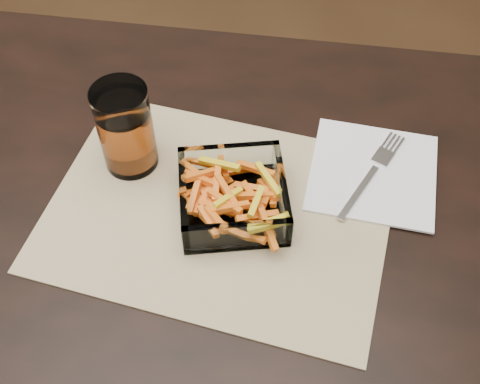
# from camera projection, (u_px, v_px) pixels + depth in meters

# --- Properties ---
(dining_table) EXTENTS (1.60, 0.90, 0.75)m
(dining_table) POSITION_uv_depth(u_px,v_px,m) (126.00, 277.00, 0.85)
(dining_table) COLOR black
(dining_table) RESTS_ON ground
(placemat) EXTENTS (0.49, 0.39, 0.00)m
(placemat) POSITION_uv_depth(u_px,v_px,m) (219.00, 211.00, 0.81)
(placemat) COLOR tan
(placemat) RESTS_ON dining_table
(glass_bowl) EXTENTS (0.17, 0.17, 0.05)m
(glass_bowl) POSITION_uv_depth(u_px,v_px,m) (233.00, 198.00, 0.79)
(glass_bowl) COLOR white
(glass_bowl) RESTS_ON placemat
(tumbler) EXTENTS (0.08, 0.08, 0.13)m
(tumbler) POSITION_uv_depth(u_px,v_px,m) (126.00, 131.00, 0.81)
(tumbler) COLOR white
(tumbler) RESTS_ON placemat
(napkin) EXTENTS (0.19, 0.19, 0.00)m
(napkin) POSITION_uv_depth(u_px,v_px,m) (373.00, 172.00, 0.85)
(napkin) COLOR white
(napkin) RESTS_ON placemat
(fork) EXTENTS (0.09, 0.17, 0.00)m
(fork) POSITION_uv_depth(u_px,v_px,m) (373.00, 172.00, 0.84)
(fork) COLOR silver
(fork) RESTS_ON napkin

